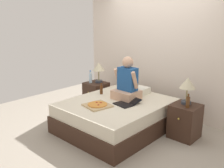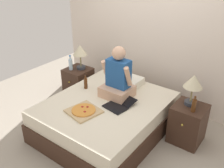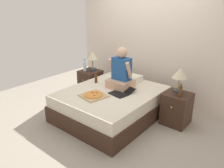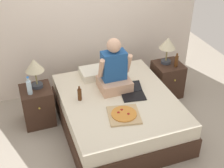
{
  "view_description": "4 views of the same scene",
  "coord_description": "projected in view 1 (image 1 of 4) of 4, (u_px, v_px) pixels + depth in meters",
  "views": [
    {
      "loc": [
        2.78,
        -3.16,
        1.98
      ],
      "look_at": [
        -0.08,
        -0.03,
        0.84
      ],
      "focal_mm": 40.0,
      "sensor_mm": 36.0,
      "label": 1
    },
    {
      "loc": [
        1.95,
        -2.46,
        2.42
      ],
      "look_at": [
        0.13,
        -0.03,
        0.86
      ],
      "focal_mm": 40.0,
      "sensor_mm": 36.0,
      "label": 2
    },
    {
      "loc": [
        2.38,
        -2.89,
        2.07
      ],
      "look_at": [
        0.09,
        -0.09,
        0.7
      ],
      "focal_mm": 35.0,
      "sensor_mm": 36.0,
      "label": 3
    },
    {
      "loc": [
        -1.29,
        -3.31,
        3.06
      ],
      "look_at": [
        -0.11,
        -0.03,
        0.79
      ],
      "focal_mm": 50.0,
      "sensor_mm": 36.0,
      "label": 4
    }
  ],
  "objects": [
    {
      "name": "person_seated",
      "position": [
        127.0,
        83.0,
        4.53
      ],
      "size": [
        0.47,
        0.4,
        0.78
      ],
      "color": "tan",
      "rests_on": "bed"
    },
    {
      "name": "beer_bottle_on_bed",
      "position": [
        101.0,
        89.0,
        4.86
      ],
      "size": [
        0.06,
        0.06,
        0.22
      ],
      "color": "#4C2811",
      "rests_on": "bed"
    },
    {
      "name": "nightstand_right",
      "position": [
        185.0,
        121.0,
        4.18
      ],
      "size": [
        0.44,
        0.47,
        0.58
      ],
      "color": "#382319",
      "rests_on": "ground"
    },
    {
      "name": "ground_plane",
      "position": [
        117.0,
        128.0,
        4.58
      ],
      "size": [
        5.78,
        5.78,
        0.0
      ],
      "primitive_type": "plane",
      "color": "#9E9384"
    },
    {
      "name": "lamp_on_right_nightstand",
      "position": [
        187.0,
        85.0,
        4.08
      ],
      "size": [
        0.26,
        0.26,
        0.45
      ],
      "color": "#333842",
      "rests_on": "nightstand_right"
    },
    {
      "name": "pizza_box",
      "position": [
        98.0,
        105.0,
        4.21
      ],
      "size": [
        0.47,
        0.47,
        0.05
      ],
      "color": "tan",
      "rests_on": "bed"
    },
    {
      "name": "beer_bottle",
      "position": [
        188.0,
        102.0,
        3.96
      ],
      "size": [
        0.06,
        0.06,
        0.23
      ],
      "color": "#512D14",
      "rests_on": "nightstand_right"
    },
    {
      "name": "lamp_on_left_nightstand",
      "position": [
        99.0,
        68.0,
        5.43
      ],
      "size": [
        0.26,
        0.26,
        0.45
      ],
      "color": "#333842",
      "rests_on": "nightstand_left"
    },
    {
      "name": "nightstand_left",
      "position": [
        96.0,
        95.0,
        5.58
      ],
      "size": [
        0.44,
        0.47,
        0.58
      ],
      "color": "#382319",
      "rests_on": "ground"
    },
    {
      "name": "bed",
      "position": [
        117.0,
        115.0,
        4.52
      ],
      "size": [
        1.57,
        1.89,
        0.52
      ],
      "color": "#382319",
      "rests_on": "ground"
    },
    {
      "name": "water_bottle",
      "position": [
        90.0,
        78.0,
        5.46
      ],
      "size": [
        0.07,
        0.07,
        0.28
      ],
      "color": "silver",
      "rests_on": "nightstand_left"
    },
    {
      "name": "laptop",
      "position": [
        126.0,
        103.0,
        4.31
      ],
      "size": [
        0.38,
        0.46,
        0.07
      ],
      "color": "black",
      "rests_on": "bed"
    },
    {
      "name": "pillow",
      "position": [
        135.0,
        89.0,
        4.97
      ],
      "size": [
        0.52,
        0.34,
        0.12
      ],
      "primitive_type": "cube",
      "color": "silver",
      "rests_on": "bed"
    },
    {
      "name": "wall_back",
      "position": [
        158.0,
        53.0,
        5.19
      ],
      "size": [
        3.78,
        0.12,
        2.5
      ],
      "primitive_type": "cube",
      "color": "beige",
      "rests_on": "ground"
    }
  ]
}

